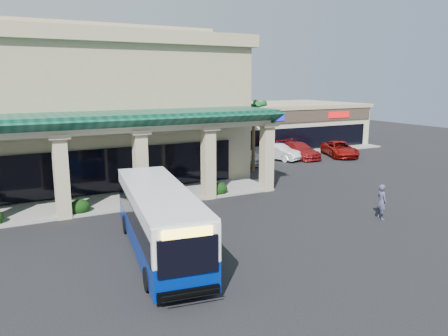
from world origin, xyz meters
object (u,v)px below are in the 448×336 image
pedestrian (382,202)px  car_red (298,150)px  transit_bus (159,221)px  car_white (278,152)px  car_gray (340,149)px  car_silver (248,157)px

pedestrian → car_red: 19.54m
transit_bus → car_red: transit_bus is taller
car_white → car_gray: (6.61, -1.36, -0.01)m
pedestrian → car_red: pedestrian is taller
car_white → car_silver: bearing=171.4°
transit_bus → pedestrian: bearing=3.3°
car_silver → pedestrian: bearing=-93.1°
transit_bus → pedestrian: 12.58m
car_red → car_gray: size_ratio=1.00×
car_white → car_red: 2.32m
car_silver → car_white: (3.80, 0.67, 0.06)m
car_silver → car_red: bearing=7.6°
pedestrian → car_gray: (12.26, 16.67, -0.23)m
car_silver → car_gray: 10.44m
car_gray → car_silver: bearing=-161.8°
car_white → car_gray: 6.75m
pedestrian → car_silver: size_ratio=0.47×
car_gray → car_red: bearing=-173.3°
car_silver → car_red: (6.11, 0.49, 0.08)m
transit_bus → car_gray: 29.23m
car_red → car_white: bearing=176.3°
pedestrian → car_gray: bearing=-23.7°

